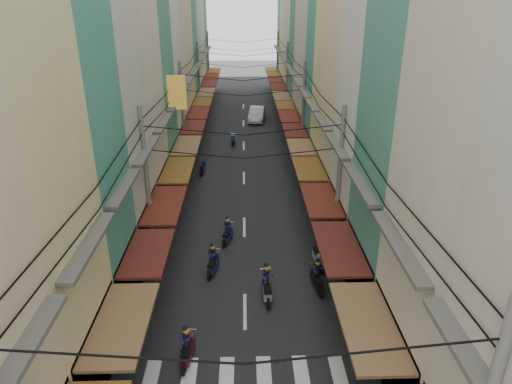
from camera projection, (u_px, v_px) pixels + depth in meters
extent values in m
plane|color=slate|center=(245.00, 285.00, 22.25)|extent=(160.00, 160.00, 0.00)
cube|color=black|center=(244.00, 153.00, 40.55)|extent=(10.00, 80.00, 0.02)
cube|color=gray|center=(170.00, 153.00, 40.38)|extent=(3.00, 80.00, 0.06)
cube|color=gray|center=(316.00, 152.00, 40.71)|extent=(3.00, 80.00, 0.06)
cube|color=silver|center=(150.00, 383.00, 16.66)|extent=(0.55, 2.40, 0.01)
cube|color=silver|center=(188.00, 382.00, 16.70)|extent=(0.55, 2.40, 0.01)
cube|color=silver|center=(226.00, 381.00, 16.73)|extent=(0.55, 2.40, 0.01)
cube|color=silver|center=(264.00, 380.00, 16.77)|extent=(0.55, 2.40, 0.01)
cube|color=silver|center=(302.00, 379.00, 16.80)|extent=(0.55, 2.40, 0.01)
cube|color=silver|center=(340.00, 379.00, 16.84)|extent=(0.55, 2.40, 0.01)
cube|color=#595651|center=(21.00, 358.00, 9.67)|extent=(0.50, 4.24, 0.15)
cube|color=black|center=(83.00, 356.00, 15.73)|extent=(1.20, 4.52, 3.20)
cube|color=brown|center=(122.00, 323.00, 15.21)|extent=(1.80, 4.33, 0.12)
cube|color=#595651|center=(89.00, 245.00, 13.98)|extent=(0.50, 4.23, 0.15)
cube|color=#3F8C72|center=(22.00, 97.00, 16.57)|extent=(6.00, 4.30, 19.25)
cube|color=black|center=(116.00, 280.00, 19.85)|extent=(1.20, 4.13, 3.20)
cube|color=#551F18|center=(148.00, 252.00, 19.33)|extent=(1.80, 3.96, 0.12)
cube|color=#595651|center=(124.00, 187.00, 18.11)|extent=(0.50, 3.87, 0.15)
cube|color=#BAB5AA|center=(65.00, 56.00, 20.55)|extent=(6.00, 5.14, 20.93)
cube|color=black|center=(139.00, 229.00, 24.17)|extent=(1.20, 4.94, 3.20)
cube|color=#5C2117|center=(165.00, 205.00, 23.65)|extent=(1.80, 4.73, 0.12)
cube|color=#595651|center=(147.00, 150.00, 22.43)|extent=(0.50, 4.63, 0.15)
cube|color=beige|center=(102.00, 77.00, 25.87)|extent=(6.00, 4.95, 17.43)
cube|color=black|center=(155.00, 191.00, 28.79)|extent=(1.20, 4.75, 3.20)
cube|color=brown|center=(178.00, 170.00, 28.27)|extent=(1.80, 4.56, 0.12)
cube|color=#595651|center=(163.00, 123.00, 27.05)|extent=(0.50, 4.46, 0.15)
cube|color=#44836E|center=(124.00, 73.00, 30.65)|extent=(6.00, 4.99, 16.32)
cube|color=black|center=(167.00, 164.00, 33.35)|extent=(1.20, 4.80, 3.20)
cube|color=brown|center=(187.00, 145.00, 32.82)|extent=(1.80, 4.60, 0.12)
cube|color=#595651|center=(175.00, 104.00, 31.60)|extent=(0.50, 4.50, 0.15)
cube|color=beige|center=(134.00, 17.00, 33.75)|extent=(6.00, 4.65, 22.87)
cube|color=black|center=(176.00, 144.00, 37.76)|extent=(1.20, 4.46, 3.20)
cube|color=#551F18|center=(193.00, 127.00, 37.23)|extent=(1.80, 4.27, 0.12)
cube|color=#595651|center=(183.00, 90.00, 36.01)|extent=(0.50, 4.18, 0.15)
cube|color=beige|center=(148.00, 29.00, 38.57)|extent=(6.00, 4.89, 20.58)
cube|color=black|center=(183.00, 128.00, 42.12)|extent=(1.20, 4.70, 3.20)
cube|color=#5C2117|center=(198.00, 113.00, 41.60)|extent=(1.80, 4.50, 0.12)
cube|color=#595651|center=(189.00, 80.00, 40.38)|extent=(0.50, 4.40, 0.15)
cube|color=#D8CB87|center=(158.00, 37.00, 43.31)|extent=(6.00, 4.52, 18.44)
cube|color=black|center=(188.00, 115.00, 46.43)|extent=(1.20, 4.34, 3.20)
cube|color=brown|center=(203.00, 102.00, 45.91)|extent=(1.80, 4.16, 0.12)
cube|color=#595651|center=(194.00, 71.00, 44.68)|extent=(0.50, 4.07, 0.15)
cube|color=#3F8C72|center=(165.00, 22.00, 47.32)|extent=(6.00, 5.20, 20.63)
cube|color=black|center=(193.00, 105.00, 50.88)|extent=(1.20, 4.99, 3.20)
cube|color=brown|center=(206.00, 92.00, 50.35)|extent=(1.80, 4.78, 0.12)
cube|color=#595651|center=(199.00, 64.00, 49.13)|extent=(0.50, 4.68, 0.15)
cube|color=#BAB5AA|center=(171.00, 4.00, 51.34)|extent=(6.00, 4.94, 23.70)
cube|color=black|center=(197.00, 95.00, 55.52)|extent=(1.20, 4.74, 3.20)
cube|color=#551F18|center=(209.00, 84.00, 54.99)|extent=(1.80, 4.55, 0.12)
cube|color=#595651|center=(203.00, 58.00, 53.77)|extent=(0.50, 4.45, 0.15)
cube|color=beige|center=(178.00, 15.00, 56.39)|extent=(6.00, 4.96, 21.12)
cube|color=black|center=(201.00, 88.00, 60.05)|extent=(1.20, 4.76, 3.20)
cube|color=#5C2117|center=(212.00, 77.00, 59.52)|extent=(1.80, 4.56, 0.12)
cube|color=#595651|center=(206.00, 53.00, 58.30)|extent=(0.50, 4.46, 0.15)
cube|color=#44836E|center=(183.00, 18.00, 61.21)|extent=(6.00, 5.04, 19.90)
cube|color=black|center=(204.00, 81.00, 64.62)|extent=(1.20, 4.84, 3.20)
cube|color=brown|center=(214.00, 71.00, 64.10)|extent=(1.80, 4.64, 0.12)
cube|color=#595651|center=(208.00, 48.00, 62.87)|extent=(0.50, 4.54, 0.15)
cube|color=brown|center=(177.00, 92.00, 30.31)|extent=(1.20, 0.40, 2.20)
cube|color=#595651|center=(471.00, 364.00, 9.52)|extent=(0.50, 4.25, 0.15)
cube|color=black|center=(407.00, 356.00, 15.75)|extent=(1.20, 4.78, 3.20)
cube|color=brown|center=(368.00, 324.00, 15.15)|extent=(1.80, 4.58, 0.12)
cube|color=#595651|center=(399.00, 246.00, 13.96)|extent=(0.50, 4.48, 0.15)
cube|color=#44836E|center=(445.00, 146.00, 18.00)|extent=(6.00, 5.03, 15.08)
cube|color=black|center=(370.00, 274.00, 20.33)|extent=(1.20, 4.83, 3.20)
cube|color=#551F18|center=(339.00, 247.00, 19.73)|extent=(1.80, 4.63, 0.12)
cube|color=#595651|center=(360.00, 183.00, 18.54)|extent=(0.50, 4.53, 0.15)
cube|color=beige|center=(414.00, 46.00, 21.17)|extent=(6.00, 4.79, 21.66)
cube|color=black|center=(347.00, 223.00, 24.82)|extent=(1.20, 4.60, 3.20)
cube|color=#5C2117|center=(321.00, 200.00, 24.23)|extent=(1.80, 4.41, 0.12)
cube|color=#595651|center=(337.00, 146.00, 23.04)|extent=(0.50, 4.31, 0.15)
cube|color=beige|center=(384.00, 45.00, 25.62)|extent=(6.00, 4.52, 20.74)
cube|color=black|center=(332.00, 189.00, 29.09)|extent=(1.20, 4.34, 3.20)
cube|color=brown|center=(309.00, 169.00, 28.49)|extent=(1.80, 4.16, 0.12)
cube|color=#595651|center=(322.00, 122.00, 27.30)|extent=(0.50, 4.07, 0.15)
cube|color=#D8CB87|center=(361.00, 90.00, 30.91)|extent=(6.00, 4.12, 14.13)
cube|color=black|center=(321.00, 165.00, 33.04)|extent=(1.20, 3.96, 3.20)
cube|color=brown|center=(301.00, 147.00, 32.44)|extent=(1.80, 3.79, 0.12)
cube|color=#595651|center=(312.00, 105.00, 31.26)|extent=(0.50, 3.71, 0.15)
cube|color=#3F8C72|center=(349.00, 55.00, 34.10)|extent=(6.00, 4.40, 17.68)
cube|color=black|center=(313.00, 147.00, 36.95)|extent=(1.20, 4.23, 3.20)
cube|color=#551F18|center=(295.00, 131.00, 36.35)|extent=(1.80, 4.05, 0.12)
cube|color=#595651|center=(304.00, 93.00, 35.16)|extent=(0.50, 3.96, 0.15)
cube|color=#BAB5AA|center=(340.00, 16.00, 37.25)|extent=(6.00, 4.64, 22.59)
cube|color=black|center=(306.00, 132.00, 41.09)|extent=(1.20, 4.45, 3.20)
cube|color=#5C2117|center=(289.00, 116.00, 40.49)|extent=(1.80, 4.26, 0.12)
cube|color=#595651|center=(298.00, 82.00, 39.30)|extent=(0.50, 4.17, 0.15)
cube|color=beige|center=(330.00, 22.00, 41.47)|extent=(6.00, 4.00, 21.25)
cube|color=black|center=(300.00, 119.00, 45.04)|extent=(1.20, 3.84, 3.20)
cube|color=brown|center=(285.00, 105.00, 44.44)|extent=(1.80, 3.68, 0.12)
cube|color=#595651|center=(293.00, 74.00, 43.25)|extent=(0.50, 3.60, 0.15)
cube|color=#44836E|center=(323.00, 14.00, 45.38)|extent=(6.00, 5.01, 22.33)
cube|color=black|center=(295.00, 109.00, 49.16)|extent=(1.20, 4.81, 3.20)
cube|color=brown|center=(282.00, 96.00, 48.56)|extent=(1.80, 4.61, 0.12)
cube|color=#595651|center=(289.00, 67.00, 47.37)|extent=(0.50, 4.51, 0.15)
cube|color=beige|center=(315.00, 24.00, 50.48)|extent=(6.00, 5.00, 19.71)
cube|color=black|center=(291.00, 99.00, 53.74)|extent=(1.20, 4.80, 3.20)
cube|color=#551F18|center=(278.00, 87.00, 53.14)|extent=(1.80, 4.60, 0.12)
cube|color=#595651|center=(284.00, 60.00, 51.95)|extent=(0.50, 4.50, 0.15)
cube|color=beige|center=(308.00, 34.00, 55.32)|extent=(6.00, 4.32, 16.86)
cube|color=black|center=(287.00, 91.00, 58.01)|extent=(1.20, 4.15, 3.20)
cube|color=#5C2117|center=(276.00, 80.00, 57.41)|extent=(1.80, 3.97, 0.12)
cube|color=#595651|center=(281.00, 55.00, 56.22)|extent=(0.50, 3.89, 0.15)
cube|color=#D8CB87|center=(305.00, 19.00, 58.66)|extent=(6.00, 4.33, 19.96)
cube|color=black|center=(284.00, 85.00, 61.97)|extent=(1.20, 4.16, 3.20)
cube|color=brown|center=(273.00, 74.00, 61.37)|extent=(1.80, 3.99, 0.12)
cube|color=#595651|center=(279.00, 51.00, 60.18)|extent=(0.50, 3.90, 0.15)
cube|color=#3F8C72|center=(300.00, 38.00, 64.00)|extent=(6.00, 4.88, 14.34)
cube|color=black|center=(282.00, 79.00, 66.18)|extent=(1.20, 4.68, 3.20)
cube|color=brown|center=(272.00, 69.00, 65.58)|extent=(1.80, 4.49, 0.12)
cube|color=#595651|center=(276.00, 47.00, 64.39)|extent=(0.50, 4.39, 0.15)
cylinder|color=slate|center=(148.00, 185.00, 23.23)|extent=(0.26, 0.26, 8.20)
cylinder|color=slate|center=(339.00, 183.00, 23.47)|extent=(0.26, 0.26, 8.20)
cylinder|color=slate|center=(183.00, 113.00, 36.96)|extent=(0.26, 0.26, 8.20)
cylinder|color=slate|center=(303.00, 113.00, 37.20)|extent=(0.26, 0.26, 8.20)
cylinder|color=slate|center=(199.00, 81.00, 50.69)|extent=(0.26, 0.26, 8.20)
cylinder|color=slate|center=(287.00, 80.00, 50.93)|extent=(0.26, 0.26, 8.20)
cylinder|color=slate|center=(208.00, 62.00, 64.42)|extent=(0.26, 0.26, 8.20)
cylinder|color=slate|center=(277.00, 62.00, 64.66)|extent=(0.26, 0.26, 8.20)
imported|color=silver|center=(257.00, 121.00, 50.72)|extent=(5.52, 2.72, 1.87)
imported|color=black|center=(415.00, 316.00, 20.11)|extent=(1.59, 0.95, 1.03)
cylinder|color=black|center=(190.00, 346.00, 18.08)|extent=(0.09, 0.49, 0.49)
cylinder|color=black|center=(186.00, 369.00, 16.96)|extent=(0.09, 0.49, 0.49)
cube|color=#5A121D|center=(188.00, 354.00, 17.46)|extent=(0.32, 1.09, 0.26)
cube|color=black|center=(187.00, 353.00, 17.13)|extent=(0.30, 0.52, 0.17)
cube|color=#5A121D|center=(189.00, 340.00, 17.85)|extent=(0.28, 0.26, 0.52)
imported|color=#25204C|center=(188.00, 352.00, 17.41)|extent=(0.50, 0.35, 1.25)
sphere|color=gold|center=(186.00, 332.00, 17.03)|extent=(0.26, 0.26, 0.26)
cylinder|color=black|center=(315.00, 278.00, 22.36)|extent=(0.09, 0.49, 0.49)
cylinder|color=black|center=(318.00, 293.00, 21.24)|extent=(0.09, 0.49, 0.49)
cube|color=black|center=(317.00, 283.00, 21.74)|extent=(0.32, 1.09, 0.26)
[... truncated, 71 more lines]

